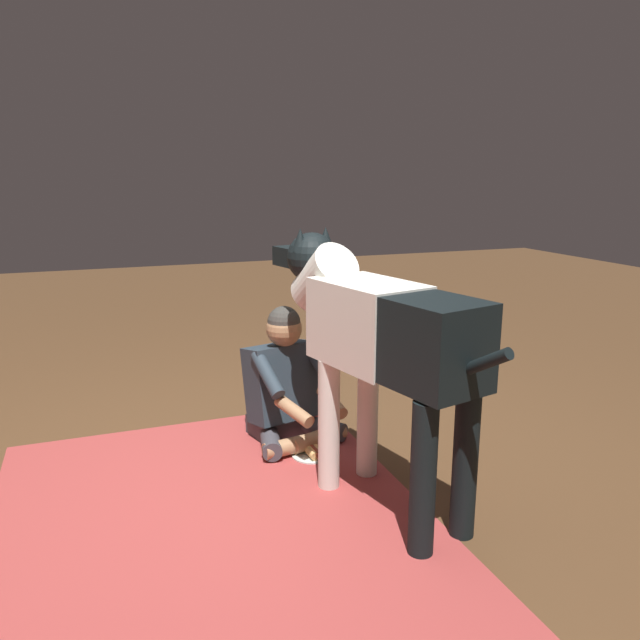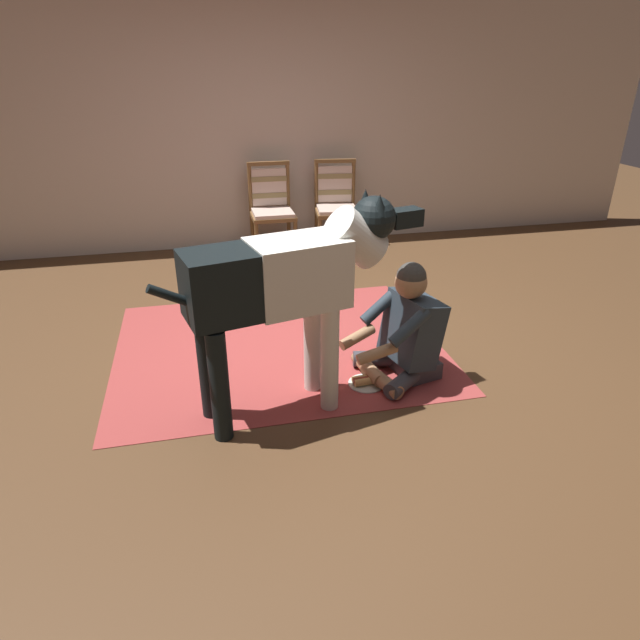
# 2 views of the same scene
# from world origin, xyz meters

# --- Properties ---
(ground_plane) EXTENTS (16.11, 16.11, 0.00)m
(ground_plane) POSITION_xyz_m (0.00, 0.00, 0.00)
(ground_plane) COLOR #513620
(area_rug) EXTENTS (2.39, 1.95, 0.01)m
(area_rug) POSITION_xyz_m (-0.27, 0.26, 0.00)
(area_rug) COLOR #9B3836
(area_rug) RESTS_ON ground
(person_sitting_on_floor) EXTENTS (0.70, 0.57, 0.81)m
(person_sitting_on_floor) POSITION_xyz_m (0.50, -0.34, 0.33)
(person_sitting_on_floor) COLOR #3D3D44
(person_sitting_on_floor) RESTS_ON ground
(large_dog) EXTENTS (1.61, 0.56, 1.29)m
(large_dog) POSITION_xyz_m (-0.31, -0.53, 0.83)
(large_dog) COLOR silver
(large_dog) RESTS_ON ground
(hot_dog_on_plate) EXTENTS (0.24, 0.24, 0.06)m
(hot_dog_on_plate) POSITION_xyz_m (0.22, -0.40, 0.03)
(hot_dog_on_plate) COLOR silver
(hot_dog_on_plate) RESTS_ON ground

